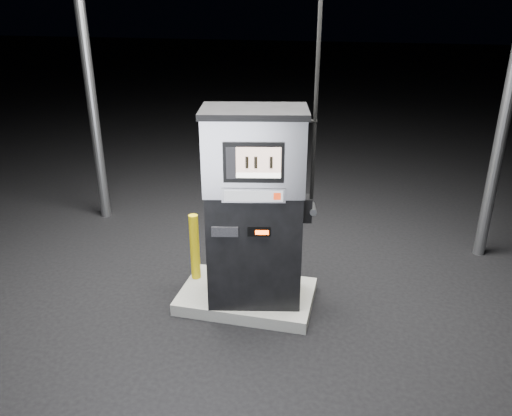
# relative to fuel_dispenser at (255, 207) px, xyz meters

# --- Properties ---
(ground) EXTENTS (80.00, 80.00, 0.00)m
(ground) POSITION_rel_fuel_dispenser_xyz_m (-0.13, 0.10, -1.31)
(ground) COLOR black
(ground) RESTS_ON ground
(pump_island) EXTENTS (1.60, 1.00, 0.15)m
(pump_island) POSITION_rel_fuel_dispenser_xyz_m (-0.13, 0.10, -1.24)
(pump_island) COLOR slate
(pump_island) RESTS_ON ground
(fuel_dispenser) EXTENTS (1.31, 0.89, 4.70)m
(fuel_dispenser) POSITION_rel_fuel_dispenser_xyz_m (0.00, 0.00, 0.00)
(fuel_dispenser) COLOR black
(fuel_dispenser) RESTS_ON pump_island
(bollard_left) EXTENTS (0.12, 0.12, 0.87)m
(bollard_left) POSITION_rel_fuel_dispenser_xyz_m (-0.84, 0.27, -0.73)
(bollard_left) COLOR gold
(bollard_left) RESTS_ON pump_island
(bollard_right) EXTENTS (0.17, 0.17, 0.97)m
(bollard_right) POSITION_rel_fuel_dispenser_xyz_m (0.45, 0.16, -0.68)
(bollard_right) COLOR gold
(bollard_right) RESTS_ON pump_island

